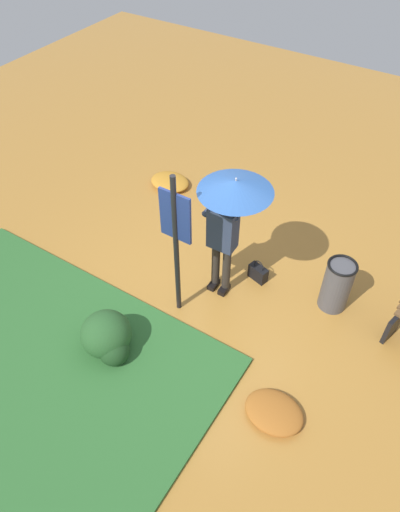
{
  "coord_description": "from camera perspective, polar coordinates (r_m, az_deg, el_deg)",
  "views": [
    {
      "loc": [
        2.25,
        -3.87,
        5.36
      ],
      "look_at": [
        -0.16,
        -0.07,
        0.85
      ],
      "focal_mm": 33.05,
      "sensor_mm": 36.0,
      "label": 1
    }
  ],
  "objects": [
    {
      "name": "shrub_cluster",
      "position": [
        6.32,
        -11.1,
        -9.61
      ],
      "size": [
        0.73,
        0.67,
        0.6
      ],
      "color": "#285628",
      "rests_on": "ground_plane"
    },
    {
      "name": "trash_bin",
      "position": [
        6.86,
        16.23,
        -3.4
      ],
      "size": [
        0.42,
        0.42,
        0.83
      ],
      "color": "#4C4C51",
      "rests_on": "ground_plane"
    },
    {
      "name": "leaf_pile_by_bench",
      "position": [
        5.97,
        8.95,
        -18.16
      ],
      "size": [
        0.72,
        0.57,
        0.16
      ],
      "color": "#A86023",
      "rests_on": "ground_plane"
    },
    {
      "name": "ground_plane",
      "position": [
        6.98,
        1.41,
        -5.04
      ],
      "size": [
        18.0,
        18.0,
        0.0
      ],
      "primitive_type": "plane",
      "color": "#B27A33"
    },
    {
      "name": "grass_verge",
      "position": [
        6.57,
        -22.25,
        -14.54
      ],
      "size": [
        4.8,
        4.0,
        0.05
      ],
      "color": "#2D662D",
      "rests_on": "ground_plane"
    },
    {
      "name": "leaf_pile_far_path",
      "position": [
        8.97,
        -3.66,
        8.96
      ],
      "size": [
        0.75,
        0.6,
        0.17
      ],
      "color": "#C68428",
      "rests_on": "ground_plane"
    },
    {
      "name": "handbag",
      "position": [
        7.19,
        7.04,
        -2.03
      ],
      "size": [
        0.33,
        0.21,
        0.37
      ],
      "color": "black",
      "rests_on": "ground_plane"
    },
    {
      "name": "leaf_pile_near_person",
      "position": [
        8.73,
        3.02,
        7.71
      ],
      "size": [
        0.6,
        0.48,
        0.13
      ],
      "color": "gold",
      "rests_on": "ground_plane"
    },
    {
      "name": "person_with_umbrella",
      "position": [
        6.02,
        3.61,
        5.78
      ],
      "size": [
        0.96,
        0.96,
        2.04
      ],
      "color": "#2D2823",
      "rests_on": "ground_plane"
    },
    {
      "name": "info_sign_post",
      "position": [
        5.83,
        -2.94,
        2.86
      ],
      "size": [
        0.44,
        0.07,
        2.3
      ],
      "color": "black",
      "rests_on": "ground_plane"
    }
  ]
}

